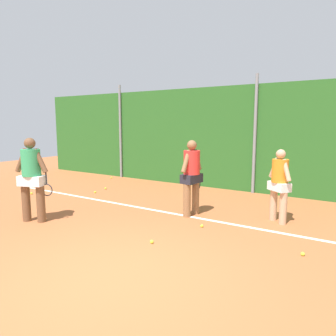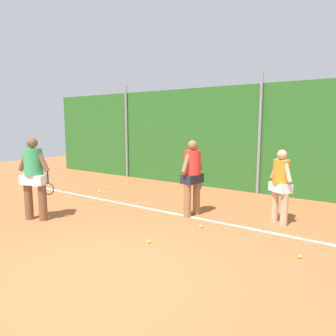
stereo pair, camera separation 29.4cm
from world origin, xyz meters
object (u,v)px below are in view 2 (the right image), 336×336
(tennis_ball_5, at_px, (37,192))
(tennis_ball_11, at_px, (99,191))
(player_backcourt_far, at_px, (281,183))
(tennis_ball_8, at_px, (149,241))
(player_midcourt, at_px, (192,174))
(tennis_ball_0, at_px, (300,256))
(tennis_ball_6, at_px, (201,226))
(player_foreground_near, at_px, (34,174))
(tennis_ball_2, at_px, (117,177))
(tennis_ball_7, at_px, (110,188))
(tennis_ball_9, at_px, (196,206))

(tennis_ball_5, xyz_separation_m, tennis_ball_11, (1.55, 1.21, 0.00))
(player_backcourt_far, xyz_separation_m, tennis_ball_8, (-1.65, -2.59, -0.90))
(player_midcourt, relative_size, tennis_ball_5, 27.61)
(tennis_ball_0, height_order, tennis_ball_6, same)
(player_foreground_near, bearing_deg, tennis_ball_2, 93.46)
(tennis_ball_8, xyz_separation_m, tennis_ball_11, (-4.00, 2.49, 0.00))
(player_midcourt, xyz_separation_m, tennis_ball_8, (0.26, -2.02, -0.99))
(tennis_ball_7, bearing_deg, tennis_ball_9, -6.45)
(tennis_ball_9, bearing_deg, tennis_ball_2, 156.77)
(tennis_ball_0, bearing_deg, tennis_ball_11, 166.41)
(tennis_ball_8, relative_size, tennis_ball_11, 1.00)
(player_backcourt_far, height_order, tennis_ball_8, player_backcourt_far)
(tennis_ball_7, relative_size, tennis_ball_9, 1.00)
(player_foreground_near, relative_size, tennis_ball_8, 28.83)
(tennis_ball_8, distance_m, tennis_ball_9, 2.73)
(tennis_ball_9, distance_m, tennis_ball_11, 3.48)
(tennis_ball_6, bearing_deg, tennis_ball_0, -10.81)
(player_foreground_near, relative_size, tennis_ball_5, 28.83)
(player_foreground_near, bearing_deg, tennis_ball_5, 125.68)
(player_backcourt_far, distance_m, tennis_ball_9, 2.36)
(player_foreground_near, relative_size, tennis_ball_6, 28.83)
(tennis_ball_7, distance_m, tennis_ball_9, 3.61)
(player_midcourt, distance_m, tennis_ball_7, 4.13)
(tennis_ball_8, height_order, tennis_ball_11, same)
(player_midcourt, distance_m, tennis_ball_8, 2.26)
(player_midcourt, bearing_deg, tennis_ball_11, 90.43)
(tennis_ball_0, xyz_separation_m, tennis_ball_11, (-6.47, 1.56, 0.00))
(player_backcourt_far, relative_size, tennis_ball_5, 25.03)
(tennis_ball_6, distance_m, tennis_ball_7, 4.83)
(tennis_ball_6, bearing_deg, tennis_ball_2, 149.21)
(tennis_ball_11, bearing_deg, tennis_ball_5, -142.11)
(player_foreground_near, distance_m, tennis_ball_5, 3.17)
(tennis_ball_9, bearing_deg, tennis_ball_7, 173.55)
(tennis_ball_0, height_order, tennis_ball_2, same)
(tennis_ball_0, bearing_deg, tennis_ball_9, 149.69)
(player_midcourt, relative_size, tennis_ball_0, 27.61)
(tennis_ball_5, relative_size, tennis_ball_6, 1.00)
(player_midcourt, relative_size, tennis_ball_8, 27.61)
(player_backcourt_far, bearing_deg, tennis_ball_2, -160.12)
(tennis_ball_5, xyz_separation_m, tennis_ball_8, (5.55, -1.28, 0.00))
(tennis_ball_11, bearing_deg, tennis_ball_9, 3.13)
(player_foreground_near, bearing_deg, tennis_ball_9, 28.99)
(player_foreground_near, distance_m, tennis_ball_11, 3.17)
(tennis_ball_5, height_order, tennis_ball_8, same)
(tennis_ball_2, distance_m, tennis_ball_6, 6.74)
(tennis_ball_6, bearing_deg, player_foreground_near, -153.86)
(tennis_ball_2, xyz_separation_m, tennis_ball_9, (4.88, -2.09, 0.00))
(tennis_ball_0, xyz_separation_m, tennis_ball_2, (-7.88, 3.85, 0.00))
(tennis_ball_5, relative_size, tennis_ball_11, 1.00)
(tennis_ball_9, xyz_separation_m, tennis_ball_11, (-3.47, -0.19, 0.00))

